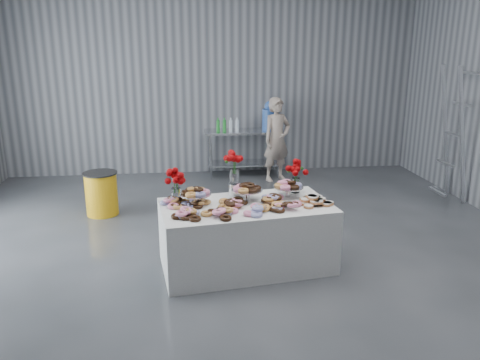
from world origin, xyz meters
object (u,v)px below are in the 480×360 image
object	(u,v)px
display_table	(246,236)
trash_barrel	(101,193)
prep_table	(244,145)
water_jug	(269,117)
person	(277,140)
stepladder	(453,134)

from	to	relation	value
display_table	trash_barrel	size ratio (longest dim) A/B	2.90
prep_table	water_jug	bearing A→B (deg)	-0.00
person	stepladder	size ratio (longest dim) A/B	0.71
person	prep_table	bearing A→B (deg)	121.64
display_table	water_jug	distance (m)	4.10
stepladder	display_table	bearing A→B (deg)	-150.54
display_table	trash_barrel	distance (m)	2.77
display_table	person	size ratio (longest dim) A/B	1.22
water_jug	trash_barrel	distance (m)	3.58
water_jug	person	distance (m)	0.54
display_table	prep_table	bearing A→B (deg)	83.19
water_jug	stepladder	size ratio (longest dim) A/B	0.25
display_table	water_jug	size ratio (longest dim) A/B	3.43
water_jug	trash_barrel	bearing A→B (deg)	-146.39
display_table	stepladder	xyz separation A→B (m)	(3.64, 2.06, 0.72)
prep_table	person	bearing A→B (deg)	-34.05
display_table	person	world-z (taller)	person
display_table	trash_barrel	world-z (taller)	display_table
stepladder	water_jug	bearing A→B (deg)	145.40
prep_table	stepladder	size ratio (longest dim) A/B	0.68
prep_table	water_jug	distance (m)	0.73
display_table	water_jug	world-z (taller)	water_jug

